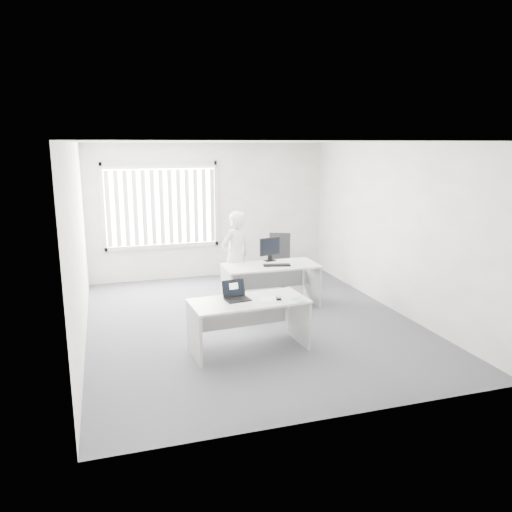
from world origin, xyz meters
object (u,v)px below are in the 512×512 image
object	(u,v)px
desk_far	(271,276)
person	(236,256)
office_chair	(279,268)
desk_near	(249,314)
laptop	(238,291)
monitor	(270,249)

from	to	relation	value
desk_far	person	xyz separation A→B (m)	(-0.50, 0.47, 0.28)
desk_far	office_chair	xyz separation A→B (m)	(0.63, 1.31, -0.22)
desk_far	person	size ratio (longest dim) A/B	0.99
desk_near	laptop	bearing A→B (deg)	161.56
laptop	monitor	world-z (taller)	monitor
office_chair	monitor	distance (m)	1.33
desk_near	laptop	distance (m)	0.36
person	monitor	world-z (taller)	person
desk_far	person	world-z (taller)	person
desk_near	office_chair	world-z (taller)	office_chair
laptop	desk_near	bearing A→B (deg)	-22.18
desk_far	laptop	bearing A→B (deg)	-121.84
office_chair	desk_near	bearing A→B (deg)	-93.77
desk_near	desk_far	world-z (taller)	desk_far
desk_far	person	distance (m)	0.75
desk_near	desk_far	bearing A→B (deg)	58.05
office_chair	person	distance (m)	1.50
desk_far	office_chair	distance (m)	1.47
desk_near	desk_far	xyz separation A→B (m)	(0.91, 1.72, 0.02)
desk_near	office_chair	xyz separation A→B (m)	(1.54, 3.04, -0.20)
laptop	monitor	size ratio (longest dim) A/B	0.77
desk_near	monitor	bearing A→B (deg)	59.69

